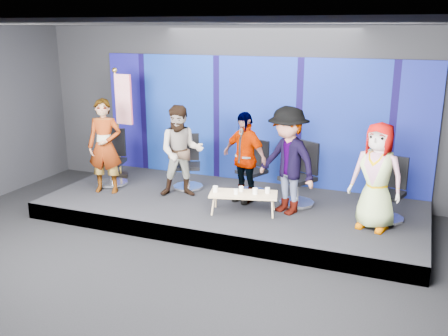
{
  "coord_description": "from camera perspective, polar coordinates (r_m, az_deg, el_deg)",
  "views": [
    {
      "loc": [
        3.18,
        -5.77,
        3.46
      ],
      "look_at": [
        -0.11,
        2.4,
        0.97
      ],
      "focal_mm": 40.0,
      "sensor_mm": 36.0,
      "label": 1
    }
  ],
  "objects": [
    {
      "name": "mug_d",
      "position": [
        8.69,
        3.58,
        -2.66
      ],
      "size": [
        0.09,
        0.09,
        0.11
      ],
      "primitive_type": "cylinder",
      "color": "white",
      "rests_on": "coffee_table"
    },
    {
      "name": "chair_b",
      "position": [
        10.13,
        -4.14,
        -0.31
      ],
      "size": [
        0.81,
        0.81,
        1.09
      ],
      "rotation": [
        0.0,
        0.0,
        0.41
      ],
      "color": "silver",
      "rests_on": "riser"
    },
    {
      "name": "room_walls",
      "position": [
        6.67,
        -6.91,
        6.78
      ],
      "size": [
        10.02,
        8.02,
        3.51
      ],
      "color": "black",
      "rests_on": "ground"
    },
    {
      "name": "mug_c",
      "position": [
        8.82,
        1.98,
        -2.41
      ],
      "size": [
        0.08,
        0.08,
        0.09
      ],
      "primitive_type": "cylinder",
      "color": "white",
      "rests_on": "coffee_table"
    },
    {
      "name": "coffee_table",
      "position": [
        8.75,
        2.24,
        -3.08
      ],
      "size": [
        1.26,
        0.78,
        0.36
      ],
      "rotation": [
        0.0,
        0.0,
        0.25
      ],
      "color": "tan",
      "rests_on": "riser"
    },
    {
      "name": "flag_stand",
      "position": [
        10.75,
        -11.59,
        5.24
      ],
      "size": [
        0.54,
        0.31,
        2.37
      ],
      "rotation": [
        0.0,
        0.0,
        -0.04
      ],
      "color": "black",
      "rests_on": "riser"
    },
    {
      "name": "chair_e",
      "position": [
        8.89,
        18.26,
        -3.45
      ],
      "size": [
        0.74,
        0.74,
        1.08
      ],
      "rotation": [
        0.0,
        0.0,
        -0.26
      ],
      "color": "silver",
      "rests_on": "riser"
    },
    {
      "name": "backdrop",
      "position": [
        10.39,
        3.77,
        5.44
      ],
      "size": [
        7.0,
        0.08,
        2.6
      ],
      "primitive_type": "cube",
      "color": "#100753",
      "rests_on": "riser"
    },
    {
      "name": "chair_c",
      "position": [
        9.79,
        3.39,
        -0.95
      ],
      "size": [
        0.77,
        0.77,
        1.05
      ],
      "rotation": [
        0.0,
        0.0,
        -0.38
      ],
      "color": "silver",
      "rests_on": "riser"
    },
    {
      "name": "panelist_e",
      "position": [
        8.29,
        17.07,
        -0.94
      ],
      "size": [
        0.97,
        0.76,
        1.75
      ],
      "primitive_type": "imported",
      "rotation": [
        0.0,
        0.0,
        -0.26
      ],
      "color": "black",
      "rests_on": "riser"
    },
    {
      "name": "riser",
      "position": [
        9.46,
        0.84,
        -4.7
      ],
      "size": [
        7.0,
        3.0,
        0.3
      ],
      "primitive_type": "cube",
      "color": "black",
      "rests_on": "ground"
    },
    {
      "name": "panelist_d",
      "position": [
        8.67,
        7.27,
        0.83
      ],
      "size": [
        1.4,
        1.2,
        1.89
      ],
      "primitive_type": "imported",
      "rotation": [
        0.0,
        0.0,
        -0.5
      ],
      "color": "black",
      "rests_on": "riser"
    },
    {
      "name": "chair_a",
      "position": [
        10.61,
        -12.62,
        0.17
      ],
      "size": [
        0.79,
        0.79,
        1.14
      ],
      "rotation": [
        0.0,
        0.0,
        0.26
      ],
      "color": "silver",
      "rests_on": "riser"
    },
    {
      "name": "mug_a",
      "position": [
        8.79,
        -1.0,
        -2.42
      ],
      "size": [
        0.09,
        0.09,
        0.11
      ],
      "primitive_type": "cylinder",
      "color": "white",
      "rests_on": "coffee_table"
    },
    {
      "name": "mug_e",
      "position": [
        8.77,
        4.99,
        -2.56
      ],
      "size": [
        0.08,
        0.08,
        0.1
      ],
      "primitive_type": "cylinder",
      "color": "white",
      "rests_on": "coffee_table"
    },
    {
      "name": "chair_d",
      "position": [
        9.26,
        8.63,
        -1.86
      ],
      "size": [
        0.89,
        0.89,
        1.16
      ],
      "rotation": [
        0.0,
        0.0,
        -0.5
      ],
      "color": "silver",
      "rests_on": "riser"
    },
    {
      "name": "ground",
      "position": [
        7.44,
        -6.28,
        -12.03
      ],
      "size": [
        10.0,
        10.0,
        0.0
      ],
      "primitive_type": "plane",
      "color": "black",
      "rests_on": "ground"
    },
    {
      "name": "panelist_a",
      "position": [
        9.99,
        -13.46,
        2.43
      ],
      "size": [
        0.77,
        0.6,
        1.85
      ],
      "primitive_type": "imported",
      "rotation": [
        0.0,
        0.0,
        0.26
      ],
      "color": "black",
      "rests_on": "riser"
    },
    {
      "name": "mug_b",
      "position": [
        8.67,
        1.39,
        -2.72
      ],
      "size": [
        0.08,
        0.08,
        0.09
      ],
      "primitive_type": "cylinder",
      "color": "white",
      "rests_on": "coffee_table"
    },
    {
      "name": "panelist_c",
      "position": [
        9.21,
        2.32,
        1.24
      ],
      "size": [
        1.08,
        0.75,
        1.7
      ],
      "primitive_type": "imported",
      "rotation": [
        0.0,
        0.0,
        -0.38
      ],
      "color": "black",
      "rests_on": "riser"
    },
    {
      "name": "panelist_b",
      "position": [
        9.52,
        -4.91,
        1.9
      ],
      "size": [
        1.05,
        0.96,
        1.77
      ],
      "primitive_type": "imported",
      "rotation": [
        0.0,
        0.0,
        0.41
      ],
      "color": "black",
      "rests_on": "riser"
    }
  ]
}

